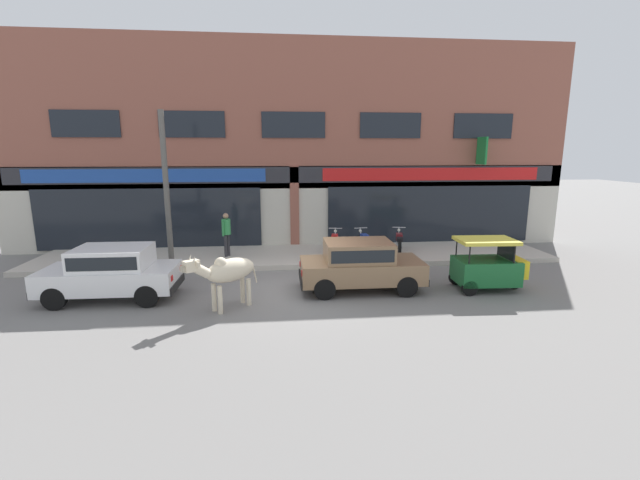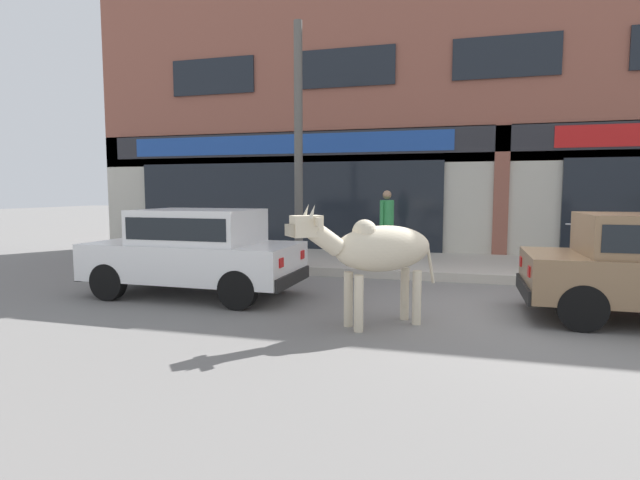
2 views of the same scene
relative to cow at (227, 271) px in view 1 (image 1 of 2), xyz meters
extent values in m
plane|color=slate|center=(2.02, 1.31, -1.01)|extent=(90.00, 90.00, 0.00)
cube|color=#B7AFA3|center=(2.02, 5.17, -0.92)|extent=(19.00, 3.32, 0.18)
cube|color=#8E5142|center=(2.02, 7.10, 4.41)|extent=(23.00, 0.55, 5.83)
cube|color=beige|center=(2.02, 7.10, 0.69)|extent=(23.00, 0.55, 3.40)
cube|color=#28282D|center=(2.02, 6.79, 2.04)|extent=(22.08, 0.08, 0.64)
cube|color=black|center=(-3.73, 6.78, 0.34)|extent=(8.74, 0.10, 2.40)
cube|color=#1E479E|center=(-3.73, 6.76, 2.04)|extent=(9.20, 0.05, 0.52)
cube|color=#8E5142|center=(2.02, 6.81, 0.69)|extent=(0.36, 0.12, 3.40)
cube|color=black|center=(7.77, 6.78, 0.34)|extent=(8.74, 0.10, 2.40)
cube|color=red|center=(7.77, 6.76, 2.04)|extent=(9.20, 0.05, 0.52)
cube|color=black|center=(-5.80, 6.80, 3.99)|extent=(2.50, 0.06, 1.00)
cube|color=black|center=(-1.89, 6.80, 3.99)|extent=(2.50, 0.06, 1.00)
cube|color=black|center=(2.02, 6.80, 3.99)|extent=(2.50, 0.06, 1.00)
cube|color=black|center=(5.93, 6.80, 3.99)|extent=(2.50, 0.06, 1.00)
cube|color=black|center=(9.84, 6.80, 3.99)|extent=(2.50, 0.06, 1.00)
cube|color=#197A38|center=(9.66, 6.38, 2.99)|extent=(0.08, 0.80, 1.10)
ellipsoid|color=beige|center=(0.08, 0.06, 0.01)|extent=(1.41, 1.29, 0.60)
sphere|color=beige|center=(-0.14, -0.11, 0.24)|extent=(0.32, 0.32, 0.32)
cylinder|color=beige|center=(-0.17, -0.32, -0.65)|extent=(0.12, 0.12, 0.72)
cylinder|color=beige|center=(-0.35, -0.10, -0.65)|extent=(0.12, 0.12, 0.72)
cylinder|color=beige|center=(0.50, 0.23, -0.65)|extent=(0.12, 0.12, 0.72)
cylinder|color=beige|center=(0.32, 0.45, -0.65)|extent=(0.12, 0.12, 0.72)
cylinder|color=beige|center=(-0.56, -0.46, 0.16)|extent=(0.51, 0.48, 0.43)
cube|color=beige|center=(-0.76, -0.62, 0.33)|extent=(0.42, 0.40, 0.26)
cube|color=tan|center=(-0.90, -0.73, 0.29)|extent=(0.21, 0.21, 0.14)
cone|color=beige|center=(-0.67, -0.67, 0.51)|extent=(0.12, 0.12, 0.19)
cone|color=beige|center=(-0.79, -0.52, 0.51)|extent=(0.12, 0.12, 0.19)
cube|color=beige|center=(-0.60, -0.69, 0.39)|extent=(0.12, 0.13, 0.10)
cube|color=beige|center=(-0.80, -0.44, 0.39)|extent=(0.12, 0.13, 0.10)
cylinder|color=beige|center=(0.65, 0.53, -0.21)|extent=(0.15, 0.13, 0.60)
cylinder|color=black|center=(4.85, 1.88, -0.71)|extent=(0.60, 0.18, 0.60)
cylinder|color=black|center=(4.84, 0.44, -0.71)|extent=(0.60, 0.18, 0.60)
cylinder|color=black|center=(2.55, 1.89, -0.71)|extent=(0.60, 0.18, 0.60)
cylinder|color=black|center=(2.54, 0.45, -0.71)|extent=(0.60, 0.18, 0.60)
cube|color=#846647|center=(3.69, 1.16, -0.41)|extent=(3.51, 1.63, 0.60)
cube|color=#846647|center=(3.59, 1.16, 0.17)|extent=(1.91, 1.45, 0.56)
cube|color=black|center=(3.59, 1.16, 0.17)|extent=(1.76, 1.47, 0.35)
cube|color=black|center=(5.42, 1.15, -0.63)|extent=(0.13, 1.52, 0.20)
cube|color=black|center=(1.96, 1.18, -0.63)|extent=(0.13, 1.52, 0.20)
sphere|color=silver|center=(5.46, 1.63, -0.33)|extent=(0.14, 0.14, 0.14)
sphere|color=silver|center=(5.45, 0.67, -0.33)|extent=(0.14, 0.14, 0.14)
cube|color=red|center=(1.94, 1.67, -0.31)|extent=(0.03, 0.16, 0.14)
cube|color=red|center=(1.93, 0.68, -0.31)|extent=(0.03, 0.16, 0.14)
cylinder|color=black|center=(-4.43, 0.39, -0.71)|extent=(0.60, 0.19, 0.60)
cylinder|color=black|center=(-4.40, 1.83, -0.71)|extent=(0.60, 0.19, 0.60)
cylinder|color=black|center=(-2.13, 0.35, -0.71)|extent=(0.60, 0.19, 0.60)
cylinder|color=black|center=(-2.10, 1.79, -0.71)|extent=(0.60, 0.19, 0.60)
cube|color=white|center=(-3.27, 1.09, -0.41)|extent=(3.53, 1.66, 0.60)
cube|color=white|center=(-3.17, 1.09, 0.17)|extent=(1.93, 1.47, 0.56)
cube|color=black|center=(-3.17, 1.09, 0.17)|extent=(1.77, 1.49, 0.35)
cube|color=black|center=(-5.00, 1.12, -0.63)|extent=(0.15, 1.52, 0.20)
cube|color=black|center=(-1.54, 1.06, -0.63)|extent=(0.15, 1.52, 0.20)
sphere|color=silver|center=(-5.03, 0.64, -0.33)|extent=(0.14, 0.14, 0.14)
sphere|color=silver|center=(-5.02, 1.60, -0.33)|extent=(0.14, 0.14, 0.14)
cube|color=red|center=(-1.52, 0.56, -0.31)|extent=(0.03, 0.16, 0.14)
cube|color=red|center=(-1.50, 1.56, -0.31)|extent=(0.03, 0.16, 0.14)
cylinder|color=black|center=(8.20, 0.80, -0.79)|extent=(0.45, 0.14, 0.44)
cylinder|color=black|center=(6.68, 1.39, -0.79)|extent=(0.45, 0.14, 0.44)
cylinder|color=black|center=(6.63, 0.35, -0.79)|extent=(0.45, 0.14, 0.44)
cube|color=#19602D|center=(7.31, 0.84, -0.44)|extent=(1.76, 1.24, 0.70)
cube|color=yellow|center=(8.20, 0.80, -0.34)|extent=(0.40, 0.89, 0.52)
cylinder|color=black|center=(7.90, 1.31, 0.19)|extent=(0.04, 0.04, 0.55)
cylinder|color=black|center=(7.85, 0.32, 0.19)|extent=(0.04, 0.04, 0.55)
cylinder|color=black|center=(6.62, 1.37, 0.19)|extent=(0.04, 0.04, 0.55)
cylinder|color=black|center=(6.57, 0.38, 0.19)|extent=(0.04, 0.04, 0.55)
cube|color=#DBCC42|center=(7.26, 0.84, 0.46)|extent=(1.67, 1.18, 0.10)
cube|color=black|center=(7.88, 0.81, 0.18)|extent=(0.07, 0.93, 0.50)
cylinder|color=black|center=(3.55, 5.64, -0.55)|extent=(0.20, 0.57, 0.56)
cylinder|color=black|center=(3.32, 4.41, -0.55)|extent=(0.20, 0.57, 0.56)
cube|color=#B2B5BA|center=(3.43, 5.00, -0.51)|extent=(0.25, 0.35, 0.24)
cube|color=red|center=(3.46, 5.16, -0.25)|extent=(0.31, 0.44, 0.24)
cube|color=black|center=(3.39, 4.77, -0.27)|extent=(0.31, 0.55, 0.12)
cylinder|color=#B2B5BA|center=(3.54, 5.58, -0.25)|extent=(0.09, 0.27, 0.59)
cylinder|color=#B2B5BA|center=(3.55, 5.62, 0.03)|extent=(0.52, 0.13, 0.03)
sphere|color=silver|center=(3.56, 5.68, -0.09)|extent=(0.12, 0.12, 0.12)
cylinder|color=#B2B5BA|center=(3.26, 4.67, -0.59)|extent=(0.15, 0.48, 0.06)
cylinder|color=black|center=(4.55, 5.61, -0.55)|extent=(0.17, 0.57, 0.56)
cylinder|color=black|center=(4.70, 4.37, -0.55)|extent=(0.17, 0.57, 0.56)
cube|color=#B2B5BA|center=(4.62, 4.97, -0.51)|extent=(0.24, 0.34, 0.24)
cube|color=navy|center=(4.60, 5.13, -0.25)|extent=(0.29, 0.43, 0.24)
cube|color=black|center=(4.65, 4.73, -0.27)|extent=(0.28, 0.54, 0.12)
cylinder|color=#B2B5BA|center=(4.55, 5.55, -0.25)|extent=(0.07, 0.27, 0.59)
cylinder|color=#B2B5BA|center=(4.55, 5.59, 0.03)|extent=(0.52, 0.10, 0.03)
sphere|color=silver|center=(4.54, 5.65, -0.09)|extent=(0.12, 0.12, 0.12)
cylinder|color=#B2B5BA|center=(4.56, 4.60, -0.59)|extent=(0.12, 0.48, 0.06)
cylinder|color=black|center=(6.08, 5.59, -0.55)|extent=(0.23, 0.57, 0.56)
cylinder|color=black|center=(5.78, 4.37, -0.55)|extent=(0.23, 0.57, 0.56)
cube|color=#B2B5BA|center=(5.93, 4.96, -0.51)|extent=(0.27, 0.36, 0.24)
cube|color=maroon|center=(5.96, 5.12, -0.25)|extent=(0.33, 0.45, 0.24)
cube|color=black|center=(5.87, 4.73, -0.27)|extent=(0.34, 0.56, 0.12)
cylinder|color=#B2B5BA|center=(6.07, 5.53, -0.25)|extent=(0.10, 0.27, 0.59)
cylinder|color=#B2B5BA|center=(6.08, 5.57, 0.03)|extent=(0.51, 0.16, 0.03)
sphere|color=silver|center=(6.09, 5.63, -0.09)|extent=(0.12, 0.12, 0.12)
cylinder|color=#B2B5BA|center=(5.73, 4.64, -0.59)|extent=(0.17, 0.48, 0.06)
cylinder|color=#2D2D33|center=(-0.61, 4.94, -0.42)|extent=(0.11, 0.11, 0.82)
cylinder|color=#2D2D33|center=(-0.53, 5.10, -0.42)|extent=(0.11, 0.11, 0.82)
cylinder|color=#33934C|center=(-0.57, 5.02, 0.27)|extent=(0.32, 0.32, 0.56)
cylinder|color=#33934C|center=(-0.66, 4.84, 0.25)|extent=(0.08, 0.08, 0.56)
cylinder|color=#33934C|center=(-0.47, 5.21, 0.25)|extent=(0.08, 0.08, 0.56)
sphere|color=tan|center=(-0.57, 5.02, 0.67)|extent=(0.20, 0.20, 0.20)
cylinder|color=#595651|center=(-2.29, 3.81, 1.72)|extent=(0.18, 0.18, 5.10)
camera|label=1|loc=(1.27, -10.62, 3.00)|focal=24.00mm
camera|label=2|loc=(1.00, -6.36, 0.76)|focal=28.00mm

